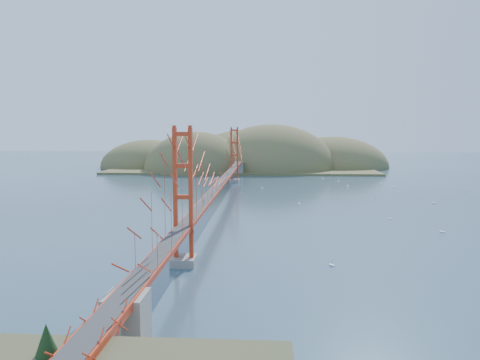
{
  "coord_description": "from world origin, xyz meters",
  "views": [
    {
      "loc": [
        6.97,
        -67.99,
        11.5
      ],
      "look_at": [
        2.96,
        0.0,
        3.88
      ],
      "focal_mm": 35.0,
      "sensor_mm": 36.0,
      "label": 1
    }
  ],
  "objects": [
    {
      "name": "ground",
      "position": [
        0.0,
        0.0,
        0.0
      ],
      "size": [
        320.0,
        320.0,
        0.0
      ],
      "primitive_type": "plane",
      "color": "#2C4759",
      "rests_on": "ground"
    },
    {
      "name": "bridge",
      "position": [
        0.0,
        0.18,
        7.01
      ],
      "size": [
        2.2,
        94.4,
        12.0
      ],
      "color": "gray",
      "rests_on": "ground"
    },
    {
      "name": "far_headlands",
      "position": [
        2.21,
        68.52,
        0.0
      ],
      "size": [
        84.0,
        58.0,
        25.0
      ],
      "color": "brown",
      "rests_on": "ground"
    },
    {
      "name": "sailboat_9",
      "position": [
        43.84,
        20.09,
        0.14
      ],
      "size": [
        0.6,
        0.6,
        0.62
      ],
      "color": "white",
      "rests_on": "ground"
    },
    {
      "name": "sailboat_12",
      "position": [
        22.31,
        33.12,
        0.16
      ],
      "size": [
        0.65,
        0.64,
        0.73
      ],
      "color": "white",
      "rests_on": "ground"
    },
    {
      "name": "sailboat_15",
      "position": [
        31.73,
        24.53,
        0.16
      ],
      "size": [
        0.54,
        0.63,
        0.72
      ],
      "color": "white",
      "rests_on": "ground"
    },
    {
      "name": "sailboat_6",
      "position": [
        26.29,
        -16.09,
        0.16
      ],
      "size": [
        0.68,
        0.68,
        0.72
      ],
      "color": "white",
      "rests_on": "ground"
    },
    {
      "name": "sailboat_3",
      "position": [
        6.0,
        20.52,
        0.14
      ],
      "size": [
        0.55,
        0.55,
        0.59
      ],
      "color": "white",
      "rests_on": "ground"
    },
    {
      "name": "sailboat_0",
      "position": [
        11.78,
        1.94,
        0.15
      ],
      "size": [
        0.55,
        0.61,
        0.69
      ],
      "color": "white",
      "rests_on": "ground"
    },
    {
      "name": "sailboat_16",
      "position": [
        22.71,
        24.11,
        0.16
      ],
      "size": [
        0.69,
        0.69,
        0.72
      ],
      "color": "white",
      "rests_on": "ground"
    },
    {
      "name": "sailboat_8",
      "position": [
        30.36,
        29.14,
        0.15
      ],
      "size": [
        0.59,
        0.59,
        0.64
      ],
      "color": "white",
      "rests_on": "ground"
    },
    {
      "name": "sailboat_4",
      "position": [
        25.16,
        10.69,
        0.14
      ],
      "size": [
        0.58,
        0.58,
        0.63
      ],
      "color": "white",
      "rests_on": "ground"
    },
    {
      "name": "sailboat_2",
      "position": [
        22.55,
        -8.82,
        0.14
      ],
      "size": [
        0.53,
        0.47,
        0.61
      ],
      "color": "white",
      "rests_on": "ground"
    },
    {
      "name": "sailboat_7",
      "position": [
        19.55,
        38.06,
        0.14
      ],
      "size": [
        0.5,
        0.42,
        0.58
      ],
      "color": "white",
      "rests_on": "ground"
    },
    {
      "name": "sailboat_10",
      "position": [
        12.4,
        -29.52,
        0.15
      ],
      "size": [
        0.62,
        0.62,
        0.67
      ],
      "color": "white",
      "rests_on": "ground"
    },
    {
      "name": "sailboat_extra_0",
      "position": [
        32.31,
        4.08,
        0.16
      ],
      "size": [
        0.66,
        0.62,
        0.74
      ],
      "color": "white",
      "rests_on": "ground"
    }
  ]
}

